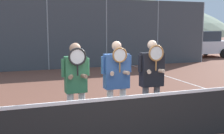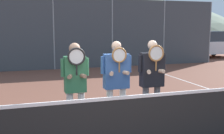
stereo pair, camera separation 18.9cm
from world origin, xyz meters
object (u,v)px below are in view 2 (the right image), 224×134
(car_center, at_px, (140,45))
(car_right_of_center, at_px, (206,44))
(player_center_left, at_px, (116,78))
(player_leftmost, at_px, (75,82))
(car_left_of_center, at_px, (61,48))
(player_center_right, at_px, (152,77))

(car_center, relative_size, car_right_of_center, 1.08)
(player_center_left, bearing_deg, player_leftmost, -177.91)
(player_leftmost, relative_size, car_center, 0.40)
(player_center_left, bearing_deg, car_left_of_center, 88.45)
(player_center_right, bearing_deg, car_center, 67.78)
(player_center_right, bearing_deg, player_center_left, 174.48)
(car_center, height_order, car_right_of_center, car_center)
(car_right_of_center, bearing_deg, player_leftmost, -134.89)
(player_center_right, xyz_separation_m, car_center, (4.58, 11.22, -0.17))
(player_center_left, relative_size, car_center, 0.40)
(player_center_left, distance_m, car_right_of_center, 15.01)
(player_center_right, xyz_separation_m, car_left_of_center, (-0.46, 10.76, -0.18))
(player_center_left, xyz_separation_m, car_left_of_center, (0.29, 10.69, -0.18))
(player_center_left, relative_size, car_left_of_center, 0.40)
(player_leftmost, distance_m, player_center_right, 1.58)
(car_left_of_center, bearing_deg, car_right_of_center, 1.97)
(player_leftmost, distance_m, car_left_of_center, 10.78)
(car_left_of_center, bearing_deg, player_center_right, -87.56)
(player_center_left, height_order, car_left_of_center, player_center_left)
(player_leftmost, height_order, player_center_right, player_center_right)
(player_leftmost, xyz_separation_m, car_center, (6.17, 11.18, -0.15))
(player_center_left, xyz_separation_m, player_center_right, (0.75, -0.07, 0.01))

